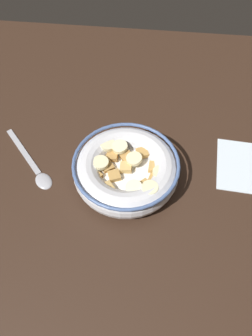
# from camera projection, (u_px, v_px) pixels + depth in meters

# --- Properties ---
(ground_plane) EXTENTS (0.90, 0.90, 0.02)m
(ground_plane) POSITION_uv_depth(u_px,v_px,m) (126.00, 181.00, 0.61)
(ground_plane) COLOR #332116
(cereal_bowl) EXTENTS (0.18, 0.18, 0.05)m
(cereal_bowl) POSITION_uv_depth(u_px,v_px,m) (126.00, 170.00, 0.59)
(cereal_bowl) COLOR silver
(cereal_bowl) RESTS_ON ground_plane
(spoon) EXTENTS (0.13, 0.12, 0.01)m
(spoon) POSITION_uv_depth(u_px,v_px,m) (36.00, 169.00, 0.61)
(spoon) COLOR #A5A5AD
(spoon) RESTS_ON ground_plane
(folded_napkin) EXTENTS (0.12, 0.08, 0.00)m
(folded_napkin) POSITION_uv_depth(u_px,v_px,m) (236.00, 165.00, 0.62)
(folded_napkin) COLOR silver
(folded_napkin) RESTS_ON ground_plane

